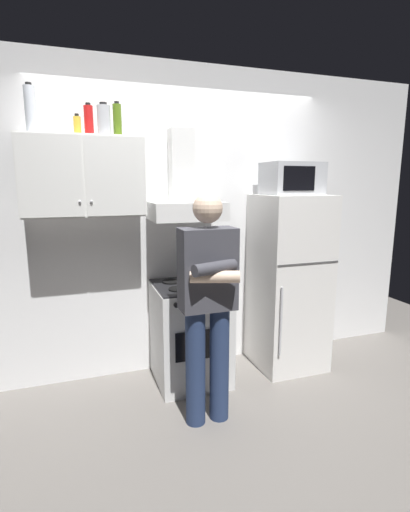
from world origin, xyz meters
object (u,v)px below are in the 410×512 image
at_px(stove_oven, 190,333).
at_px(bottle_vodka_clear, 30,109).
at_px(refrigerator, 288,282).
at_px(person_standing, 208,302).
at_px(upper_cabinet, 84,177).
at_px(bottle_soda_red, 89,121).
at_px(range_hood, 185,196).
at_px(bottle_canister_steel, 104,120).
at_px(microwave, 292,179).
at_px(bottle_olive_oil, 117,120).
at_px(bottle_spice_jar, 77,126).

xyz_separation_m(stove_oven, bottle_vodka_clear, (-1.13, 0.10, 1.78)).
distance_m(refrigerator, person_standing, 1.17).
bearing_deg(upper_cabinet, bottle_soda_red, 31.87).
xyz_separation_m(range_hood, bottle_canister_steel, (-0.63, -0.03, 0.57)).
bearing_deg(microwave, bottle_vodka_clear, 177.79).
bearing_deg(range_hood, microwave, -6.46).
relative_size(range_hood, bottle_soda_red, 3.10).
bearing_deg(person_standing, bottle_olive_oil, 122.38).
relative_size(stove_oven, bottle_spice_jar, 5.68).
bearing_deg(range_hood, bottle_vodka_clear, -178.63).
distance_m(refrigerator, bottle_canister_steel, 2.09).
xyz_separation_m(upper_cabinet, person_standing, (0.75, -0.73, -0.85)).
distance_m(upper_cabinet, bottle_vodka_clear, 0.57).
relative_size(refrigerator, person_standing, 0.98).
relative_size(microwave, bottle_olive_oil, 1.83).
bearing_deg(bottle_olive_oil, person_standing, -57.62).
bearing_deg(stove_oven, bottle_spice_jar, 171.31).
bearing_deg(bottle_canister_steel, upper_cabinet, 171.17).
distance_m(upper_cabinet, range_hood, 0.81).
bearing_deg(range_hood, refrigerator, -7.55).
xyz_separation_m(upper_cabinet, bottle_olive_oil, (0.27, 0.02, 0.42)).
bearing_deg(bottle_spice_jar, refrigerator, -4.03).
distance_m(bottle_canister_steel, bottle_olive_oil, 0.11).
height_order(stove_oven, bottle_vodka_clear, bottle_vodka_clear).
relative_size(stove_oven, range_hood, 1.17).
xyz_separation_m(stove_oven, person_standing, (-0.05, -0.61, 0.47)).
distance_m(stove_oven, bottle_vodka_clear, 2.11).
distance_m(refrigerator, bottle_spice_jar, 2.21).
xyz_separation_m(range_hood, bottle_spice_jar, (-0.82, -0.00, 0.52)).
xyz_separation_m(bottle_spice_jar, bottle_vodka_clear, (-0.31, -0.03, 0.09)).
bearing_deg(bottle_soda_red, refrigerator, -5.55).
height_order(stove_oven, bottle_olive_oil, bottle_olive_oil).
relative_size(microwave, bottle_canister_steel, 2.01).
bearing_deg(bottle_soda_red, upper_cabinet, -148.13).
xyz_separation_m(refrigerator, person_standing, (-1.00, -0.61, 0.10)).
bearing_deg(bottle_canister_steel, bottle_spice_jar, 172.06).
relative_size(refrigerator, microwave, 3.33).
distance_m(range_hood, refrigerator, 1.25).
relative_size(refrigerator, bottle_soda_red, 6.62).
xyz_separation_m(range_hood, bottle_vodka_clear, (-1.13, -0.03, 0.61)).
height_order(bottle_soda_red, bottle_spice_jar, bottle_soda_red).
distance_m(refrigerator, microwave, 0.94).
height_order(range_hood, bottle_vodka_clear, bottle_vodka_clear).
bearing_deg(bottle_olive_oil, bottle_soda_red, 175.11).
bearing_deg(bottle_vodka_clear, bottle_canister_steel, -0.05).
bearing_deg(person_standing, bottle_spice_jar, 136.56).
bearing_deg(bottle_spice_jar, bottle_vodka_clear, -175.12).
height_order(person_standing, bottle_spice_jar, bottle_spice_jar).
height_order(stove_oven, bottle_spice_jar, bottle_spice_jar).
xyz_separation_m(person_standing, bottle_vodka_clear, (-1.08, 0.71, 1.31)).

